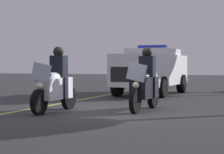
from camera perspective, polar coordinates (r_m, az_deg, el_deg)
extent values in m
plane|color=#333335|center=(11.05, -1.01, -4.75)|extent=(80.00, 80.00, 0.00)
cube|color=#E0D14C|center=(12.04, -10.81, -4.23)|extent=(48.00, 0.12, 0.01)
cylinder|color=black|center=(10.45, -9.86, -3.38)|extent=(0.64, 0.14, 0.64)
cylinder|color=black|center=(11.74, -5.89, -2.81)|extent=(0.64, 0.16, 0.64)
cube|color=silver|center=(11.05, -7.82, -1.54)|extent=(1.21, 0.48, 0.56)
ellipsoid|color=silver|center=(11.00, -7.96, 0.01)|extent=(0.57, 0.34, 0.24)
cube|color=silver|center=(10.50, -9.59, 0.64)|extent=(0.08, 0.56, 0.53)
sphere|color=#F9F4CC|center=(10.46, -9.75, -1.18)|extent=(0.17, 0.17, 0.17)
sphere|color=red|center=(10.70, -9.93, 0.28)|extent=(0.09, 0.09, 0.09)
sphere|color=#1933F2|center=(10.53, -8.47, 0.26)|extent=(0.09, 0.09, 0.09)
cube|color=black|center=(11.23, -7.23, 1.38)|extent=(0.29, 0.41, 0.60)
cube|color=black|center=(11.10, -6.48, -1.52)|extent=(0.18, 0.15, 0.56)
cube|color=black|center=(11.30, -8.25, -1.47)|extent=(0.18, 0.15, 0.56)
sphere|color=black|center=(11.22, -7.29, 3.42)|extent=(0.28, 0.28, 0.28)
cylinder|color=black|center=(10.64, 3.18, -3.26)|extent=(0.64, 0.14, 0.64)
cylinder|color=black|center=(12.06, 5.59, -2.69)|extent=(0.64, 0.16, 0.64)
cube|color=black|center=(11.31, 4.44, -1.45)|extent=(1.21, 0.48, 0.56)
ellipsoid|color=black|center=(11.25, 4.36, 0.06)|extent=(0.57, 0.34, 0.24)
cube|color=silver|center=(10.70, 3.37, 0.68)|extent=(0.08, 0.56, 0.53)
sphere|color=#F9F4CC|center=(10.66, 3.26, -1.10)|extent=(0.17, 0.17, 0.17)
sphere|color=red|center=(10.88, 2.81, 0.32)|extent=(0.09, 0.09, 0.09)
sphere|color=#1933F2|center=(10.77, 4.40, 0.31)|extent=(0.09, 0.09, 0.09)
cube|color=black|center=(11.51, 4.81, 1.39)|extent=(0.29, 0.41, 0.60)
cube|color=black|center=(11.41, 5.66, -1.43)|extent=(0.18, 0.15, 0.56)
cube|color=black|center=(11.54, 3.76, -1.39)|extent=(0.18, 0.15, 0.56)
sphere|color=black|center=(11.50, 4.78, 3.38)|extent=(0.28, 0.28, 0.28)
cube|color=silver|center=(17.55, 5.38, 0.97)|extent=(4.96, 2.07, 1.24)
cube|color=silver|center=(17.84, 5.67, 3.23)|extent=(2.46, 1.83, 0.36)
cube|color=#2633D8|center=(17.66, 5.48, 4.09)|extent=(0.32, 1.21, 0.14)
cube|color=black|center=(15.28, 2.66, 0.34)|extent=(0.18, 1.62, 0.56)
cylinder|color=black|center=(15.83, 6.79, -1.36)|extent=(0.81, 0.31, 0.80)
cylinder|color=black|center=(16.42, 0.74, -1.24)|extent=(0.81, 0.31, 0.80)
cylinder|color=black|center=(18.82, 9.41, -0.88)|extent=(0.81, 0.31, 0.80)
cylinder|color=black|center=(19.32, 4.21, -0.80)|extent=(0.81, 0.31, 0.80)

